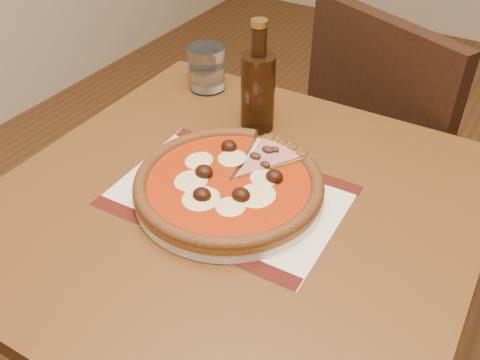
% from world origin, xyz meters
% --- Properties ---
extents(table, '(0.82, 0.82, 0.75)m').
position_xyz_m(table, '(-0.79, 0.19, 0.65)').
color(table, brown).
rests_on(table, ground).
extents(chair_far, '(0.57, 0.57, 0.91)m').
position_xyz_m(chair_far, '(-0.68, 0.81, 0.52)').
color(chair_far, black).
rests_on(chair_far, ground).
extents(placemat, '(0.40, 0.29, 0.00)m').
position_xyz_m(placemat, '(-0.81, 0.19, 0.75)').
color(placemat, silver).
rests_on(placemat, table).
extents(plate, '(0.32, 0.32, 0.02)m').
position_xyz_m(plate, '(-0.81, 0.19, 0.76)').
color(plate, white).
rests_on(plate, placemat).
extents(pizza, '(0.33, 0.33, 0.04)m').
position_xyz_m(pizza, '(-0.81, 0.19, 0.78)').
color(pizza, '#A27027').
rests_on(pizza, plate).
extents(ham_slice, '(0.11, 0.15, 0.02)m').
position_xyz_m(ham_slice, '(-0.77, 0.28, 0.78)').
color(ham_slice, '#A27027').
rests_on(ham_slice, plate).
extents(water_glass, '(0.10, 0.10, 0.10)m').
position_xyz_m(water_glass, '(-1.06, 0.50, 0.80)').
color(water_glass, white).
rests_on(water_glass, table).
extents(bottle, '(0.07, 0.07, 0.23)m').
position_xyz_m(bottle, '(-0.88, 0.42, 0.84)').
color(bottle, '#321B0C').
rests_on(bottle, table).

